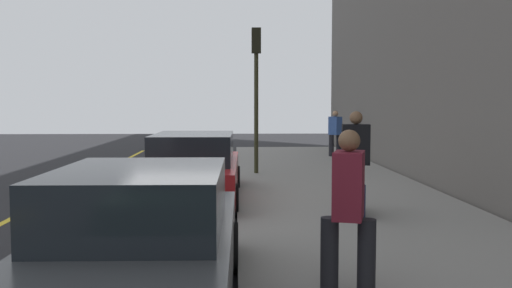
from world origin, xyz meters
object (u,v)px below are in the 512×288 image
at_px(pedestrian_black_coat, 356,158).
at_px(traffic_light_pole, 256,75).
at_px(pedestrian_blue_coat, 335,132).
at_px(rolling_suitcase, 357,200).
at_px(pedestrian_burgundy_coat, 348,208).
at_px(parked_car_charcoal, 143,241).
at_px(parked_car_red, 195,169).

xyz_separation_m(pedestrian_black_coat, traffic_light_pole, (5.83, 1.62, 1.80)).
bearing_deg(pedestrian_blue_coat, pedestrian_black_coat, 171.93).
height_order(traffic_light_pole, rolling_suitcase, traffic_light_pole).
distance_m(pedestrian_black_coat, rolling_suitcase, 0.88).
xyz_separation_m(pedestrian_black_coat, pedestrian_burgundy_coat, (-4.55, 1.04, -0.07)).
bearing_deg(parked_car_charcoal, traffic_light_pole, -8.28).
bearing_deg(parked_car_charcoal, pedestrian_burgundy_coat, -88.41).
relative_size(pedestrian_black_coat, traffic_light_pole, 0.45).
bearing_deg(traffic_light_pole, parked_car_charcoal, 171.72).
distance_m(parked_car_charcoal, rolling_suitcase, 5.10).
distance_m(parked_car_red, traffic_light_pole, 4.89).
xyz_separation_m(parked_car_red, pedestrian_black_coat, (-1.71, -3.07, 0.38)).
relative_size(parked_car_charcoal, rolling_suitcase, 4.52).
distance_m(traffic_light_pole, rolling_suitcase, 7.01).
distance_m(parked_car_charcoal, pedestrian_black_coat, 5.58).
relative_size(pedestrian_black_coat, rolling_suitcase, 1.94).
distance_m(pedestrian_burgundy_coat, traffic_light_pole, 10.56).
relative_size(pedestrian_blue_coat, traffic_light_pole, 0.42).
bearing_deg(rolling_suitcase, pedestrian_burgundy_coat, 166.51).
bearing_deg(rolling_suitcase, pedestrian_blue_coat, -8.07).
height_order(pedestrian_black_coat, traffic_light_pole, traffic_light_pole).
bearing_deg(pedestrian_blue_coat, parked_car_charcoal, 163.23).
bearing_deg(pedestrian_blue_coat, traffic_light_pole, 148.22).
height_order(parked_car_red, pedestrian_burgundy_coat, pedestrian_burgundy_coat).
distance_m(pedestrian_black_coat, pedestrian_burgundy_coat, 4.66).
relative_size(pedestrian_burgundy_coat, rolling_suitcase, 1.81).
height_order(parked_car_charcoal, traffic_light_pole, traffic_light_pole).
bearing_deg(pedestrian_black_coat, pedestrian_burgundy_coat, 167.13).
bearing_deg(pedestrian_black_coat, parked_car_red, 60.91).
relative_size(traffic_light_pole, rolling_suitcase, 4.29).
height_order(parked_car_charcoal, pedestrian_black_coat, pedestrian_black_coat).
xyz_separation_m(traffic_light_pole, rolling_suitcase, (-6.37, -1.54, -2.49)).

